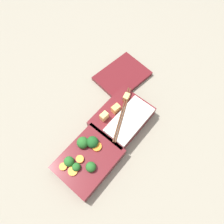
{
  "coord_description": "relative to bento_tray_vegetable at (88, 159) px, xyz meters",
  "views": [
    {
      "loc": [
        -0.18,
        -0.17,
        0.71
      ],
      "look_at": [
        0.08,
        0.05,
        0.04
      ],
      "focal_mm": 35.0,
      "sensor_mm": 36.0,
      "label": 1
    }
  ],
  "objects": [
    {
      "name": "bento_tray_rice",
      "position": [
        0.19,
        0.01,
        0.0
      ],
      "size": [
        0.2,
        0.15,
        0.07
      ],
      "color": "maroon",
      "rests_on": "ground_plane"
    },
    {
      "name": "bento_lid",
      "position": [
        0.34,
        0.13,
        -0.02
      ],
      "size": [
        0.21,
        0.17,
        0.02
      ],
      "primitive_type": "cube",
      "rotation": [
        0.0,
        0.0,
        -0.12
      ],
      "color": "maroon",
      "rests_on": "ground_plane"
    },
    {
      "name": "ground_plane",
      "position": [
        0.09,
        -0.01,
        -0.02
      ],
      "size": [
        3.0,
        3.0,
        0.0
      ],
      "primitive_type": "plane",
      "color": "gray"
    },
    {
      "name": "bento_tray_vegetable",
      "position": [
        0.0,
        0.0,
        0.0
      ],
      "size": [
        0.2,
        0.15,
        0.07
      ],
      "color": "maroon",
      "rests_on": "ground_plane"
    }
  ]
}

